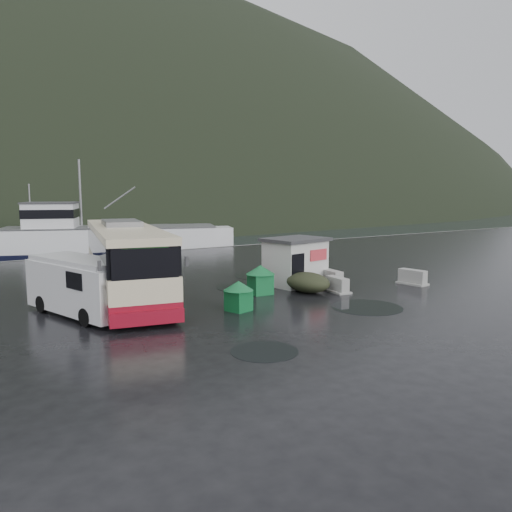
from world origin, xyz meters
TOP-DOWN VIEW (x-y plane):
  - ground at (0.00, 0.00)m, footprint 160.00×160.00m
  - harbor_water at (0.00, 110.00)m, footprint 300.00×180.00m
  - quay_edge at (0.00, 20.00)m, footprint 160.00×0.60m
  - coach_bus at (-4.04, 3.04)m, footprint 5.78×13.82m
  - white_van at (-6.83, 0.29)m, footprint 3.77×6.33m
  - waste_bin_left at (-0.76, -2.60)m, footprint 1.21×1.21m
  - waste_bin_right at (2.01, -0.07)m, footprint 1.16×1.16m
  - dome_tent at (4.38, -1.00)m, footprint 2.10×2.80m
  - ticket_kiosk at (5.06, 1.03)m, footprint 3.82×3.15m
  - jersey_barrier_a at (5.69, -1.82)m, footprint 0.95×1.66m
  - jersey_barrier_b at (10.76, -2.46)m, footprint 1.09×1.80m
  - jersey_barrier_c at (6.60, -0.27)m, footprint 1.06×1.84m
  - fishing_trawler at (2.37, 27.74)m, footprint 24.22×13.09m
  - puddles at (3.02, -0.68)m, footprint 10.72×15.29m

SIDE VIEW (x-z plane):
  - ground at x=0.00m, z-range 0.00..0.00m
  - harbor_water at x=0.00m, z-range -0.01..0.01m
  - quay_edge at x=0.00m, z-range -0.75..0.75m
  - coach_bus at x=-4.04m, z-range -1.90..1.90m
  - white_van at x=-6.83m, z-range -1.25..1.25m
  - waste_bin_left at x=-0.76m, z-range -0.67..0.67m
  - waste_bin_right at x=2.01m, z-range -0.75..0.75m
  - dome_tent at x=4.38m, z-range -0.52..0.52m
  - ticket_kiosk at x=5.06m, z-range -1.33..1.33m
  - jersey_barrier_a at x=5.69m, z-range -0.40..0.40m
  - jersey_barrier_b at x=10.76m, z-range -0.42..0.42m
  - jersey_barrier_c at x=6.60m, z-range -0.44..0.44m
  - fishing_trawler at x=2.37m, z-range -4.77..4.77m
  - puddles at x=3.02m, z-range 0.00..0.01m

